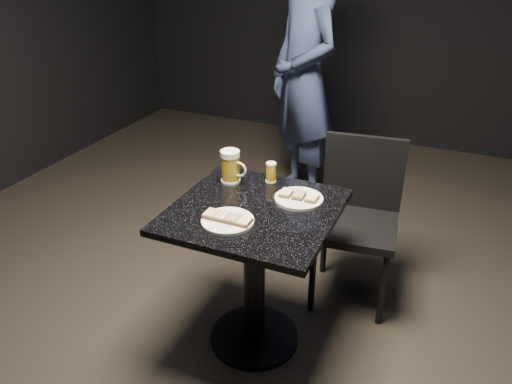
% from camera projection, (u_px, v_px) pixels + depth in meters
% --- Properties ---
extents(floor, '(6.00, 6.00, 0.00)m').
position_uv_depth(floor, '(254.00, 338.00, 2.51)').
color(floor, black).
rests_on(floor, ground).
extents(plate_large, '(0.22, 0.22, 0.01)m').
position_uv_depth(plate_large, '(228.00, 221.00, 2.05)').
color(plate_large, white).
rests_on(plate_large, table).
extents(plate_small, '(0.22, 0.22, 0.01)m').
position_uv_depth(plate_small, '(299.00, 199.00, 2.23)').
color(plate_small, white).
rests_on(plate_small, table).
extents(patron, '(0.79, 0.76, 1.82)m').
position_uv_depth(patron, '(304.00, 80.00, 3.47)').
color(patron, navy).
rests_on(patron, floor).
extents(table, '(0.70, 0.70, 0.75)m').
position_uv_depth(table, '(254.00, 255.00, 2.28)').
color(table, black).
rests_on(table, floor).
extents(beer_mug, '(0.14, 0.09, 0.16)m').
position_uv_depth(beer_mug, '(231.00, 166.00, 2.37)').
color(beer_mug, white).
rests_on(beer_mug, table).
extents(beer_tumbler, '(0.05, 0.05, 0.10)m').
position_uv_depth(beer_tumbler, '(271.00, 172.00, 2.38)').
color(beer_tumbler, silver).
rests_on(beer_tumbler, table).
extents(chair, '(0.47, 0.47, 0.88)m').
position_uv_depth(chair, '(358.00, 211.00, 2.65)').
color(chair, black).
rests_on(chair, floor).
extents(canapes_on_plate_large, '(0.20, 0.07, 0.02)m').
position_uv_depth(canapes_on_plate_large, '(228.00, 218.00, 2.05)').
color(canapes_on_plate_large, '#4C3521').
rests_on(canapes_on_plate_large, plate_large).
extents(canapes_on_plate_small, '(0.17, 0.07, 0.02)m').
position_uv_depth(canapes_on_plate_small, '(299.00, 195.00, 2.22)').
color(canapes_on_plate_small, '#4C3521').
rests_on(canapes_on_plate_small, plate_small).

